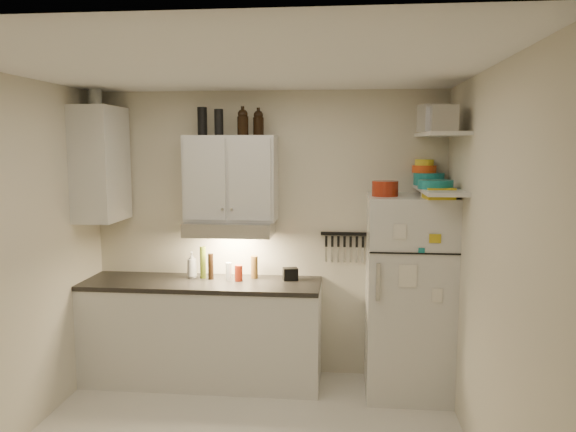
# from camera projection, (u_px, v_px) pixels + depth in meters

# --- Properties ---
(ceiling) EXTENTS (3.20, 3.00, 0.02)m
(ceiling) POSITION_uv_depth(u_px,v_px,m) (234.00, 66.00, 3.51)
(ceiling) COLOR white
(ceiling) RESTS_ON ground
(back_wall) EXTENTS (3.20, 0.02, 2.60)m
(back_wall) POSITION_uv_depth(u_px,v_px,m) (268.00, 234.00, 5.16)
(back_wall) COLOR beige
(back_wall) RESTS_ON ground
(left_wall) EXTENTS (0.02, 3.00, 2.60)m
(left_wall) POSITION_uv_depth(u_px,v_px,m) (4.00, 265.00, 3.83)
(left_wall) COLOR beige
(left_wall) RESTS_ON ground
(right_wall) EXTENTS (0.02, 3.00, 2.60)m
(right_wall) POSITION_uv_depth(u_px,v_px,m) (489.00, 276.00, 3.51)
(right_wall) COLOR beige
(right_wall) RESTS_ON ground
(base_cabinet) EXTENTS (2.10, 0.60, 0.88)m
(base_cabinet) POSITION_uv_depth(u_px,v_px,m) (203.00, 334.00, 5.02)
(base_cabinet) COLOR silver
(base_cabinet) RESTS_ON floor
(countertop) EXTENTS (2.10, 0.62, 0.04)m
(countertop) POSITION_uv_depth(u_px,v_px,m) (202.00, 283.00, 4.96)
(countertop) COLOR black
(countertop) RESTS_ON base_cabinet
(upper_cabinet) EXTENTS (0.80, 0.33, 0.75)m
(upper_cabinet) POSITION_uv_depth(u_px,v_px,m) (231.00, 178.00, 4.95)
(upper_cabinet) COLOR silver
(upper_cabinet) RESTS_ON back_wall
(side_cabinet) EXTENTS (0.33, 0.55, 1.00)m
(side_cabinet) POSITION_uv_depth(u_px,v_px,m) (101.00, 164.00, 4.92)
(side_cabinet) COLOR silver
(side_cabinet) RESTS_ON left_wall
(range_hood) EXTENTS (0.76, 0.46, 0.12)m
(range_hood) POSITION_uv_depth(u_px,v_px,m) (230.00, 228.00, 4.94)
(range_hood) COLOR silver
(range_hood) RESTS_ON back_wall
(fridge) EXTENTS (0.70, 0.68, 1.70)m
(fridge) POSITION_uv_depth(u_px,v_px,m) (408.00, 296.00, 4.75)
(fridge) COLOR silver
(fridge) RESTS_ON floor
(shelf_hi) EXTENTS (0.30, 0.95, 0.03)m
(shelf_hi) POSITION_uv_depth(u_px,v_px,m) (441.00, 134.00, 4.42)
(shelf_hi) COLOR silver
(shelf_hi) RESTS_ON right_wall
(shelf_lo) EXTENTS (0.30, 0.95, 0.03)m
(shelf_lo) POSITION_uv_depth(u_px,v_px,m) (439.00, 190.00, 4.48)
(shelf_lo) COLOR silver
(shelf_lo) RESTS_ON right_wall
(knife_strip) EXTENTS (0.42, 0.02, 0.03)m
(knife_strip) POSITION_uv_depth(u_px,v_px,m) (344.00, 234.00, 5.06)
(knife_strip) COLOR black
(knife_strip) RESTS_ON back_wall
(dutch_oven) EXTENTS (0.26, 0.26, 0.12)m
(dutch_oven) POSITION_uv_depth(u_px,v_px,m) (385.00, 189.00, 4.59)
(dutch_oven) COLOR maroon
(dutch_oven) RESTS_ON fridge
(book_stack) EXTENTS (0.24, 0.28, 0.09)m
(book_stack) POSITION_uv_depth(u_px,v_px,m) (438.00, 193.00, 4.39)
(book_stack) COLOR gold
(book_stack) RESTS_ON fridge
(spice_jar) EXTENTS (0.07, 0.07, 0.10)m
(spice_jar) POSITION_uv_depth(u_px,v_px,m) (425.00, 191.00, 4.50)
(spice_jar) COLOR silver
(spice_jar) RESTS_ON fridge
(stock_pot) EXTENTS (0.34, 0.34, 0.20)m
(stock_pot) POSITION_uv_depth(u_px,v_px,m) (437.00, 122.00, 4.77)
(stock_pot) COLOR silver
(stock_pot) RESTS_ON shelf_hi
(tin_a) EXTENTS (0.24, 0.23, 0.21)m
(tin_a) POSITION_uv_depth(u_px,v_px,m) (434.00, 118.00, 4.28)
(tin_a) COLOR #AAAAAD
(tin_a) RESTS_ON shelf_hi
(tin_b) EXTENTS (0.20, 0.20, 0.19)m
(tin_b) POSITION_uv_depth(u_px,v_px,m) (444.00, 118.00, 4.08)
(tin_b) COLOR #AAAAAD
(tin_b) RESTS_ON shelf_hi
(bowl_teal) EXTENTS (0.26, 0.26, 0.10)m
(bowl_teal) POSITION_uv_depth(u_px,v_px,m) (429.00, 179.00, 4.80)
(bowl_teal) COLOR #16787B
(bowl_teal) RESTS_ON shelf_lo
(bowl_orange) EXTENTS (0.21, 0.21, 0.06)m
(bowl_orange) POSITION_uv_depth(u_px,v_px,m) (424.00, 169.00, 4.85)
(bowl_orange) COLOR #F44E17
(bowl_orange) RESTS_ON bowl_teal
(bowl_yellow) EXTENTS (0.16, 0.16, 0.05)m
(bowl_yellow) POSITION_uv_depth(u_px,v_px,m) (424.00, 162.00, 4.84)
(bowl_yellow) COLOR yellow
(bowl_yellow) RESTS_ON bowl_orange
(plates) EXTENTS (0.35, 0.35, 0.07)m
(plates) POSITION_uv_depth(u_px,v_px,m) (435.00, 184.00, 4.41)
(plates) COLOR #16787B
(plates) RESTS_ON shelf_lo
(growler_a) EXTENTS (0.11, 0.11, 0.23)m
(growler_a) POSITION_uv_depth(u_px,v_px,m) (243.00, 122.00, 4.84)
(growler_a) COLOR black
(growler_a) RESTS_ON upper_cabinet
(growler_b) EXTENTS (0.12, 0.12, 0.22)m
(growler_b) POSITION_uv_depth(u_px,v_px,m) (258.00, 123.00, 4.88)
(growler_b) COLOR black
(growler_b) RESTS_ON upper_cabinet
(thermos_a) EXTENTS (0.09, 0.09, 0.22)m
(thermos_a) POSITION_uv_depth(u_px,v_px,m) (219.00, 122.00, 4.84)
(thermos_a) COLOR black
(thermos_a) RESTS_ON upper_cabinet
(thermos_b) EXTENTS (0.11, 0.11, 0.24)m
(thermos_b) POSITION_uv_depth(u_px,v_px,m) (202.00, 121.00, 4.91)
(thermos_b) COLOR black
(thermos_b) RESTS_ON upper_cabinet
(side_jar) EXTENTS (0.12, 0.12, 0.15)m
(side_jar) POSITION_uv_depth(u_px,v_px,m) (95.00, 98.00, 4.89)
(side_jar) COLOR silver
(side_jar) RESTS_ON side_cabinet
(soap_bottle) EXTENTS (0.13, 0.13, 0.27)m
(soap_bottle) POSITION_uv_depth(u_px,v_px,m) (192.00, 263.00, 5.07)
(soap_bottle) COLOR silver
(soap_bottle) RESTS_ON countertop
(pepper_mill) EXTENTS (0.07, 0.07, 0.20)m
(pepper_mill) POSITION_uv_depth(u_px,v_px,m) (254.00, 267.00, 5.06)
(pepper_mill) COLOR brown
(pepper_mill) RESTS_ON countertop
(oil_bottle) EXTENTS (0.06, 0.06, 0.29)m
(oil_bottle) POSITION_uv_depth(u_px,v_px,m) (203.00, 262.00, 5.06)
(oil_bottle) COLOR #596B1A
(oil_bottle) RESTS_ON countertop
(vinegar_bottle) EXTENTS (0.05, 0.05, 0.24)m
(vinegar_bottle) POSITION_uv_depth(u_px,v_px,m) (211.00, 266.00, 5.02)
(vinegar_bottle) COLOR black
(vinegar_bottle) RESTS_ON countertop
(clear_bottle) EXTENTS (0.06, 0.06, 0.16)m
(clear_bottle) POSITION_uv_depth(u_px,v_px,m) (229.00, 271.00, 5.00)
(clear_bottle) COLOR silver
(clear_bottle) RESTS_ON countertop
(red_jar) EXTENTS (0.08, 0.08, 0.14)m
(red_jar) POSITION_uv_depth(u_px,v_px,m) (239.00, 273.00, 4.96)
(red_jar) COLOR maroon
(red_jar) RESTS_ON countertop
(caddy) EXTENTS (0.15, 0.12, 0.11)m
(caddy) POSITION_uv_depth(u_px,v_px,m) (290.00, 274.00, 5.00)
(caddy) COLOR black
(caddy) RESTS_ON countertop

